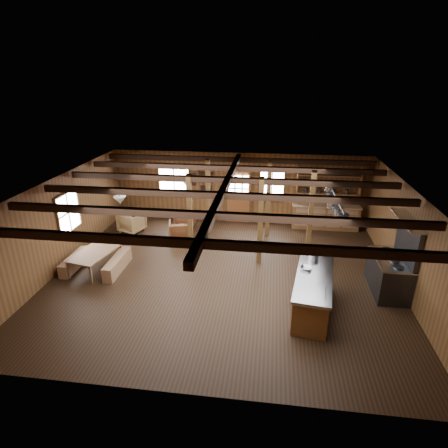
{
  "coord_description": "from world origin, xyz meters",
  "views": [
    {
      "loc": [
        1.29,
        -9.7,
        5.62
      ],
      "look_at": [
        -0.14,
        1.16,
        1.2
      ],
      "focal_mm": 30.0,
      "sensor_mm": 36.0,
      "label": 1
    }
  ],
  "objects": [
    {
      "name": "back_door",
      "position": [
        0.0,
        4.45,
        0.88
      ],
      "size": [
        1.02,
        0.08,
        2.15
      ],
      "color": "brown",
      "rests_on": "floor"
    },
    {
      "name": "commercial_range",
      "position": [
        4.64,
        -0.23,
        0.68
      ],
      "size": [
        0.89,
        1.74,
        2.14
      ],
      "color": "#313133",
      "rests_on": "floor"
    },
    {
      "name": "kitchen_island",
      "position": [
        2.45,
        -1.39,
        0.48
      ],
      "size": [
        1.23,
        2.6,
        1.2
      ],
      "rotation": [
        0.0,
        0.0,
        -0.14
      ],
      "color": "brown",
      "rests_on": "floor"
    },
    {
      "name": "armchair_a",
      "position": [
        -1.95,
        2.48,
        0.34
      ],
      "size": [
        0.88,
        0.9,
        0.68
      ],
      "primitive_type": "imported",
      "rotation": [
        0.0,
        0.0,
        3.39
      ],
      "color": "brown",
      "rests_on": "floor"
    },
    {
      "name": "bench_wall",
      "position": [
        -4.65,
        -0.1,
        0.2
      ],
      "size": [
        0.28,
        1.47,
        0.41
      ],
      "primitive_type": "cube",
      "color": "#87603D",
      "rests_on": "floor"
    },
    {
      "name": "timber_posts",
      "position": [
        0.52,
        2.08,
        1.4
      ],
      "size": [
        3.95,
        2.35,
        2.8
      ],
      "color": "#422A13",
      "rests_on": "floor"
    },
    {
      "name": "ceiling_joists",
      "position": [
        0.0,
        0.18,
        2.68
      ],
      "size": [
        9.8,
        8.82,
        0.18
      ],
      "color": "black",
      "rests_on": "ceiling"
    },
    {
      "name": "armchair_c",
      "position": [
        -3.9,
        2.91,
        0.38
      ],
      "size": [
        1.06,
        1.07,
        0.76
      ],
      "primitive_type": "imported",
      "rotation": [
        0.0,
        0.0,
        2.77
      ],
      "color": "olive",
      "rests_on": "floor"
    },
    {
      "name": "dining_table",
      "position": [
        -3.9,
        -0.1,
        0.3
      ],
      "size": [
        1.28,
        1.87,
        0.6
      ],
      "primitive_type": "imported",
      "rotation": [
        0.0,
        0.0,
        1.37
      ],
      "color": "brown",
      "rests_on": "floor"
    },
    {
      "name": "back_counter",
      "position": [
        3.4,
        4.2,
        0.6
      ],
      "size": [
        2.55,
        0.6,
        2.45
      ],
      "color": "brown",
      "rests_on": "floor"
    },
    {
      "name": "notice_boards",
      "position": [
        -1.5,
        4.46,
        1.64
      ],
      "size": [
        1.08,
        0.03,
        0.9
      ],
      "color": "silver",
      "rests_on": "wall_back"
    },
    {
      "name": "window_back_right",
      "position": [
        1.3,
        4.46,
        1.6
      ],
      "size": [
        1.02,
        0.06,
        1.32
      ],
      "color": "white",
      "rests_on": "wall_back"
    },
    {
      "name": "pendant_lamps",
      "position": [
        -2.25,
        1.0,
        2.25
      ],
      "size": [
        1.86,
        2.36,
        0.66
      ],
      "color": "#313133",
      "rests_on": "ceiling"
    },
    {
      "name": "step_stool",
      "position": [
        3.0,
        1.24,
        0.19
      ],
      "size": [
        0.45,
        0.34,
        0.37
      ],
      "primitive_type": "cube",
      "rotation": [
        0.0,
        0.0,
        -0.11
      ],
      "color": "#87603D",
      "rests_on": "floor"
    },
    {
      "name": "pot_rack",
      "position": [
        3.03,
        0.26,
        2.29
      ],
      "size": [
        0.39,
        3.0,
        0.45
      ],
      "color": "#313133",
      "rests_on": "ceiling"
    },
    {
      "name": "armchair_b",
      "position": [
        -1.99,
        3.53,
        0.31
      ],
      "size": [
        0.75,
        0.77,
        0.63
      ],
      "primitive_type": "imported",
      "rotation": [
        0.0,
        0.0,
        3.01
      ],
      "color": "brown",
      "rests_on": "floor"
    },
    {
      "name": "window_left",
      "position": [
        -4.96,
        0.5,
        1.6
      ],
      "size": [
        0.14,
        1.24,
        1.32
      ],
      "color": "white",
      "rests_on": "wall_back"
    },
    {
      "name": "bench_aisle",
      "position": [
        -3.26,
        -0.1,
        0.22
      ],
      "size": [
        0.3,
        1.6,
        0.44
      ],
      "primitive_type": "cube",
      "color": "#87603D",
      "rests_on": "floor"
    },
    {
      "name": "bowl",
      "position": [
        2.27,
        -1.02,
        0.97
      ],
      "size": [
        0.36,
        0.36,
        0.07
      ],
      "primitive_type": "imported",
      "rotation": [
        0.0,
        0.0,
        -0.32
      ],
      "color": "silver",
      "rests_on": "kitchen_island"
    },
    {
      "name": "window_back_left",
      "position": [
        -2.6,
        4.46,
        1.6
      ],
      "size": [
        1.32,
        0.06,
        1.32
      ],
      "color": "white",
      "rests_on": "wall_back"
    },
    {
      "name": "counter_pot",
      "position": [
        2.51,
        -0.39,
        1.02
      ],
      "size": [
        0.27,
        0.27,
        0.16
      ],
      "primitive_type": "cylinder",
      "color": "silver",
      "rests_on": "kitchen_island"
    },
    {
      "name": "room",
      "position": [
        0.0,
        0.0,
        1.4
      ],
      "size": [
        10.04,
        9.04,
        2.84
      ],
      "color": "black",
      "rests_on": "ground"
    }
  ]
}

